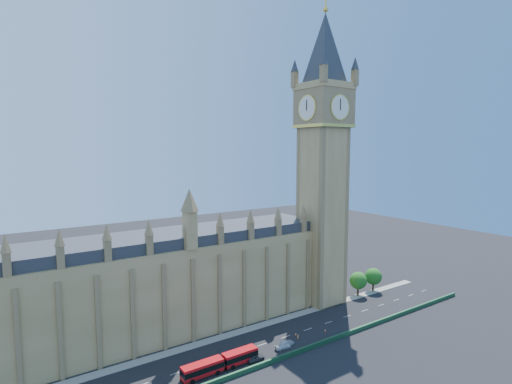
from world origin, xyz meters
TOP-DOWN VIEW (x-y plane):
  - ground at (0.00, 0.00)m, footprint 400.00×400.00m
  - palace_westminster at (-25.00, 22.00)m, footprint 120.00×20.00m
  - elizabeth_tower at (38.00, 13.99)m, footprint 20.59×20.59m
  - bridge_parapet at (0.00, -9.00)m, footprint 160.00×0.60m
  - kerb_north at (0.00, 9.50)m, footprint 160.00×3.00m
  - tree_east_near at (52.22, 10.08)m, footprint 6.00×6.00m
  - tree_east_far at (60.22, 10.08)m, footprint 6.00×6.00m
  - red_bus at (-10.94, -4.65)m, footprint 19.28×3.09m
  - car_grey at (-2.00, -5.84)m, footprint 4.80×2.12m
  - car_silver at (8.91, -4.05)m, footprint 4.38×1.63m
  - car_white at (7.19, -4.91)m, footprint 4.56×2.10m
  - cone_a at (14.00, -2.69)m, footprint 0.43×0.43m
  - cone_b at (14.86, -1.79)m, footprint 0.43×0.43m
  - cone_c at (14.73, -0.97)m, footprint 0.45×0.45m
  - cone_d at (23.03, -3.83)m, footprint 0.53×0.53m

SIDE VIEW (x-z plane):
  - ground at x=0.00m, z-range 0.00..0.00m
  - kerb_north at x=0.00m, z-range 0.00..0.16m
  - cone_b at x=14.86m, z-range 0.00..0.63m
  - cone_a at x=14.00m, z-range 0.00..0.63m
  - cone_c at x=14.73m, z-range 0.00..0.66m
  - cone_d at x=23.03m, z-range 0.00..0.69m
  - bridge_parapet at x=0.00m, z-range 0.00..1.20m
  - car_white at x=7.19m, z-range 0.00..1.29m
  - car_silver at x=8.91m, z-range 0.00..1.43m
  - car_grey at x=-2.00m, z-range 0.00..1.61m
  - red_bus at x=-10.94m, z-range 0.09..3.36m
  - tree_east_near at x=52.22m, z-range 1.39..9.89m
  - tree_east_far at x=60.22m, z-range 1.39..9.89m
  - palace_westminster at x=-25.00m, z-range -0.14..27.86m
  - elizabeth_tower at x=38.00m, z-range 2.06..107.06m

